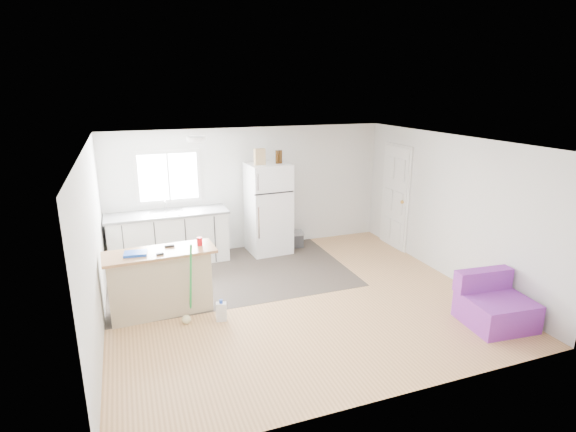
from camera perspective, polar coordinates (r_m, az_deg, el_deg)
The scene contains 19 objects.
room at distance 6.60m, azimuth 1.02°, elevation -1.01°, with size 5.51×5.01×2.41m.
vinyl_zone at distance 7.94m, azimuth -7.26°, elevation -7.31°, with size 4.05×2.50×0.00m, color #373029.
window at distance 8.54m, azimuth -14.95°, elevation 4.83°, with size 1.18×0.06×0.98m.
interior_door at distance 9.21m, azimuth 13.45°, elevation 2.32°, with size 0.11×0.92×2.10m.
ceiling_fixture at distance 7.20m, azimuth -11.56°, elevation 9.57°, with size 0.30×0.30×0.07m, color white.
kitchen_cabinets at distance 8.49m, azimuth -14.87°, elevation -2.65°, with size 2.16×0.69×1.25m.
peninsula at distance 6.69m, azimuth -15.92°, elevation -8.03°, with size 1.55×0.66×0.94m.
refrigerator at distance 8.69m, azimuth -2.51°, elevation 0.96°, with size 0.81×0.78×1.75m.
cooler at distance 9.12m, azimuth 0.59°, elevation -2.95°, with size 0.45×0.34×0.32m.
purple_seat at distance 6.87m, azimuth 24.70°, elevation -10.34°, with size 0.90×0.86×0.69m.
cleaner_jug at distance 6.44m, azimuth -8.45°, elevation -11.89°, with size 0.16×0.13×0.31m.
mop at distance 6.45m, azimuth -12.61°, elevation -11.11°, with size 0.20×0.32×1.15m.
red_cup at distance 6.60m, azimuth -11.16°, elevation -3.18°, with size 0.08×0.08×0.12m, color red.
blue_tray at distance 6.47m, azimuth -18.80°, elevation -4.53°, with size 0.30×0.22×0.04m, color blue.
tool_a at distance 6.65m, azimuth -14.82°, elevation -3.69°, with size 0.14×0.05×0.03m, color black.
tool_b at distance 6.37m, azimuth -15.95°, elevation -4.66°, with size 0.10×0.04×0.03m, color black.
cardboard_box at distance 8.36m, azimuth -3.62°, elevation 7.52°, with size 0.20×0.10×0.30m, color tan.
bottle_left at distance 8.49m, azimuth -1.36°, elevation 7.51°, with size 0.07×0.07×0.25m, color #38200A.
bottle_right at distance 8.52m, azimuth -0.98°, elevation 7.54°, with size 0.07×0.07×0.25m, color #38200A.
Camera 1 is at (-2.29, -5.88, 3.14)m, focal length 28.00 mm.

